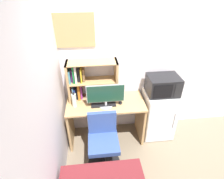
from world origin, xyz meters
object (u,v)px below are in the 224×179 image
object	(u,v)px
monitor	(106,95)
microwave	(163,85)
desk_chair	(103,144)
wall_corkboard	(71,31)
hutch_bookshelf	(85,79)
mini_fridge	(158,114)
computer_mouse	(120,102)
water_bottle	(74,100)
keyboard	(103,105)

from	to	relation	value
monitor	microwave	xyz separation A→B (m)	(0.92, 0.12, 0.04)
desk_chair	wall_corkboard	world-z (taller)	wall_corkboard
monitor	wall_corkboard	size ratio (longest dim) A/B	0.88
hutch_bookshelf	desk_chair	size ratio (longest dim) A/B	0.88
mini_fridge	computer_mouse	bearing A→B (deg)	-173.74
monitor	water_bottle	size ratio (longest dim) A/B	2.35
keyboard	microwave	world-z (taller)	microwave
computer_mouse	desk_chair	bearing A→B (deg)	-124.30
keyboard	computer_mouse	distance (m)	0.27
hutch_bookshelf	keyboard	bearing A→B (deg)	-42.83
water_bottle	mini_fridge	size ratio (longest dim) A/B	0.28
mini_fridge	water_bottle	bearing A→B (deg)	-176.97
monitor	hutch_bookshelf	bearing A→B (deg)	138.05
desk_chair	wall_corkboard	xyz separation A→B (m)	(-0.35, 0.79, 1.45)
computer_mouse	monitor	bearing A→B (deg)	-168.82
microwave	water_bottle	bearing A→B (deg)	-176.85
hutch_bookshelf	microwave	world-z (taller)	hutch_bookshelf
keyboard	mini_fridge	size ratio (longest dim) A/B	0.44
monitor	microwave	world-z (taller)	microwave
hutch_bookshelf	microwave	bearing A→B (deg)	-6.65
wall_corkboard	computer_mouse	bearing A→B (deg)	-26.84
hutch_bookshelf	wall_corkboard	bearing A→B (deg)	139.69
hutch_bookshelf	mini_fridge	world-z (taller)	hutch_bookshelf
computer_mouse	wall_corkboard	bearing A→B (deg)	153.16
mini_fridge	microwave	world-z (taller)	microwave
hutch_bookshelf	computer_mouse	bearing A→B (deg)	-22.72
desk_chair	wall_corkboard	distance (m)	1.69
monitor	computer_mouse	world-z (taller)	monitor
monitor	computer_mouse	size ratio (longest dim) A/B	5.69
mini_fridge	microwave	distance (m)	0.59
mini_fridge	hutch_bookshelf	bearing A→B (deg)	173.21
computer_mouse	water_bottle	xyz separation A→B (m)	(-0.71, 0.00, 0.10)
computer_mouse	microwave	xyz separation A→B (m)	(0.69, 0.08, 0.22)
water_bottle	desk_chair	bearing A→B (deg)	-49.00
desk_chair	monitor	bearing A→B (deg)	79.08
monitor	microwave	bearing A→B (deg)	7.69
water_bottle	microwave	bearing A→B (deg)	3.15
computer_mouse	hutch_bookshelf	bearing A→B (deg)	157.28
hutch_bookshelf	computer_mouse	distance (m)	0.66
keyboard	microwave	size ratio (longest dim) A/B	0.78
hutch_bookshelf	mini_fridge	size ratio (longest dim) A/B	0.89
microwave	wall_corkboard	world-z (taller)	wall_corkboard
computer_mouse	water_bottle	world-z (taller)	water_bottle
monitor	computer_mouse	bearing A→B (deg)	11.18
microwave	wall_corkboard	size ratio (longest dim) A/B	0.75
hutch_bookshelf	mini_fridge	bearing A→B (deg)	-6.79
computer_mouse	wall_corkboard	world-z (taller)	wall_corkboard
hutch_bookshelf	mini_fridge	distance (m)	1.41
water_bottle	wall_corkboard	bearing A→B (deg)	82.46
microwave	desk_chair	xyz separation A→B (m)	(-1.00, -0.53, -0.63)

